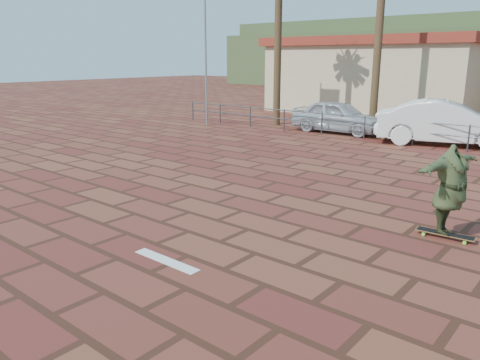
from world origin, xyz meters
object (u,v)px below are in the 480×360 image
(longboard, at_px, (445,234))
(car_silver, at_px, (338,117))
(skateboarder, at_px, (450,190))
(car_white, at_px, (446,123))

(longboard, bearing_deg, car_silver, 123.58)
(skateboarder, xyz_separation_m, car_silver, (-7.83, 10.30, -0.23))
(longboard, relative_size, car_white, 0.20)
(longboard, height_order, skateboarder, skateboarder)
(skateboarder, xyz_separation_m, car_white, (-3.09, 10.16, -0.09))
(car_white, bearing_deg, car_silver, 70.67)
(car_silver, bearing_deg, car_white, -92.94)
(skateboarder, height_order, car_white, skateboarder)
(longboard, distance_m, car_white, 10.65)
(longboard, distance_m, skateboarder, 0.87)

